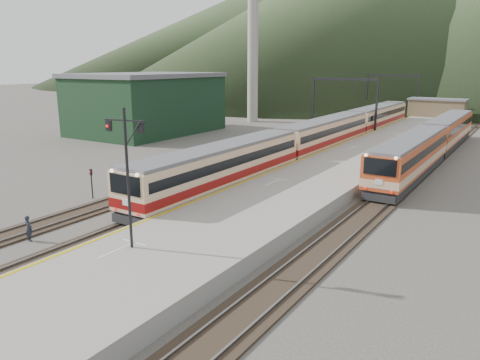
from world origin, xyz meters
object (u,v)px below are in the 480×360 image
Objects in this scene: signal_mast at (127,164)px; worker at (29,228)px; main_train at (325,134)px; second_train at (433,142)px.

signal_mast is 4.57× the size of worker.
signal_mast is at bearing -83.19° from main_train.
main_train is at bearing 96.81° from signal_mast.
second_train is at bearing 6.39° from main_train.
second_train is 39.72m from worker.
worker is (-3.33, -35.54, -1.32)m from main_train.
main_train is 35.23m from signal_mast.
main_train is 35.73m from worker.
main_train is 11.57m from second_train.
main_train reaches higher than worker.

